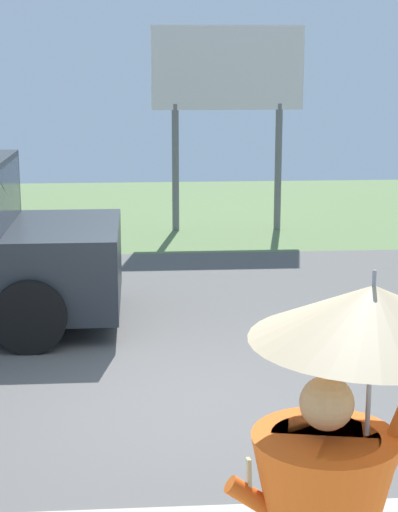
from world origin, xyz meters
name	(u,v)px	position (x,y,z in m)	size (l,w,h in m)	color
ground_plane	(174,313)	(0.00, 2.95, -0.05)	(40.00, 22.00, 0.20)	#565451
roadside_billboard	(228,83)	(1.15, 7.84, 2.55)	(2.60, 0.12, 3.50)	slate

